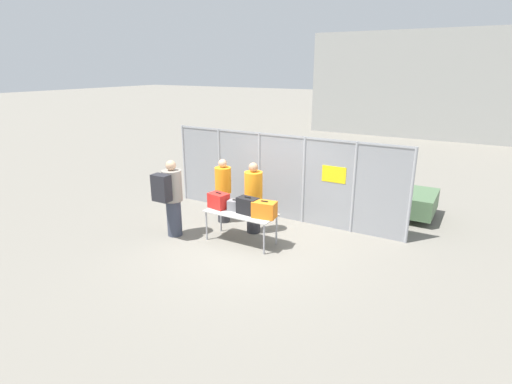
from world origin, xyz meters
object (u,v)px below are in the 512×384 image
Objects in this scene: suitcase_orange at (264,210)px; security_worker_far at (223,190)px; traveler_hooded at (171,196)px; suitcase_grey at (236,205)px; suitcase_black at (248,206)px; utility_trailer at (369,196)px; inspection_table at (241,215)px; suitcase_red at (219,201)px; security_worker_near at (254,197)px.

suitcase_orange is 1.89m from security_worker_far.
traveler_hooded reaches higher than suitcase_orange.
suitcase_black is (0.35, -0.04, 0.07)m from suitcase_grey.
suitcase_orange is (0.43, -0.02, -0.01)m from suitcase_black.
traveler_hooded is at bearing 87.98° from security_worker_far.
utility_trailer is at bearing 69.58° from suitcase_orange.
inspection_table is 0.30m from suitcase_black.
traveler_hooded is (-1.59, -0.52, 0.35)m from inspection_table.
inspection_table is at bearing -171.99° from suitcase_black.
suitcase_red is 0.11× the size of utility_trailer.
suitcase_red is 0.85m from security_worker_near.
suitcase_grey is at bearing 175.28° from suitcase_orange.
suitcase_orange is (0.78, -0.06, 0.06)m from suitcase_grey.
security_worker_near is (-0.65, 0.65, -0.00)m from suitcase_orange.
inspection_table is at bearing -118.29° from utility_trailer.
inspection_table is 0.69m from security_worker_near.
traveler_hooded is at bearing -166.66° from suitcase_orange.
security_worker_far is at bearing -137.58° from utility_trailer.
suitcase_black is 1.84m from traveler_hooded.
security_worker_far is (0.51, 1.38, -0.15)m from traveler_hooded.
suitcase_red is at bearing -179.26° from suitcase_black.
traveler_hooded is 1.48m from security_worker_far.
security_worker_near is (-0.05, 0.65, 0.23)m from inspection_table.
security_worker_near is (0.13, 0.58, 0.06)m from suitcase_grey.
suitcase_orange reaches higher than utility_trailer.
suitcase_grey is at bearing 159.64° from inspection_table.
suitcase_grey is at bearing 173.08° from suitcase_black.
inspection_table is 0.66m from suitcase_red.
security_worker_near reaches higher than inspection_table.
security_worker_near is 0.40× the size of utility_trailer.
suitcase_red is 0.79m from suitcase_black.
suitcase_red is 0.30× the size of security_worker_far.
suitcase_orange is 0.31× the size of security_worker_near.
suitcase_red is 1.27× the size of suitcase_grey.
suitcase_orange reaches higher than suitcase_grey.
suitcase_black is (0.79, 0.01, 0.01)m from suitcase_red.
security_worker_far is (-0.89, 0.80, 0.02)m from suitcase_grey.
suitcase_red is at bearing 136.59° from security_worker_far.
security_worker_near reaches higher than suitcase_orange.
suitcase_orange is (0.60, 0.00, 0.24)m from inspection_table.
suitcase_grey is 0.22× the size of security_worker_near.
security_worker_near is 1.05× the size of security_worker_far.
utility_trailer is at bearing -119.17° from security_worker_far.
suitcase_orange is at bearing -0.56° from suitcase_red.
suitcase_grey is 0.23× the size of security_worker_far.
suitcase_orange is at bearing -2.92° from suitcase_black.
security_worker_near is 3.62m from utility_trailer.
suitcase_grey is at bearing 74.54° from security_worker_near.
suitcase_grey is 0.79m from suitcase_orange.
suitcase_black is 0.66m from security_worker_near.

